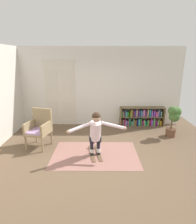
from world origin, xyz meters
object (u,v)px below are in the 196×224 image
object	(u,v)px
potted_plant	(174,117)
skis_pair	(95,153)
bookshelf	(141,117)
wicker_chair	(39,127)
person_skier	(96,130)

from	to	relation	value
potted_plant	skis_pair	size ratio (longest dim) A/B	1.24
bookshelf	skis_pair	bearing A→B (deg)	-127.68
bookshelf	potted_plant	world-z (taller)	potted_plant
wicker_chair	bookshelf	bearing A→B (deg)	27.45
wicker_chair	person_skier	distance (m)	1.76
potted_plant	skis_pair	distance (m)	2.83
skis_pair	wicker_chair	bearing A→B (deg)	163.13
wicker_chair	person_skier	world-z (taller)	person_skier
bookshelf	wicker_chair	world-z (taller)	wicker_chair
bookshelf	potted_plant	xyz separation A→B (m)	(0.78, -1.04, 0.34)
wicker_chair	skis_pair	distance (m)	1.77
wicker_chair	person_skier	xyz separation A→B (m)	(1.64, -0.63, 0.16)
bookshelf	wicker_chair	bearing A→B (deg)	-152.55
wicker_chair	skis_pair	xyz separation A→B (m)	(1.61, -0.49, -0.56)
skis_pair	person_skier	size ratio (longest dim) A/B	0.58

